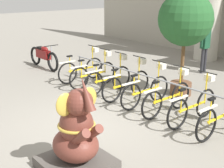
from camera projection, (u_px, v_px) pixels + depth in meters
ground_plane at (89, 125)px, 6.94m from camera, size 60.00×60.00×0.00m
bike_rack at (139, 78)px, 8.24m from camera, size 5.62×0.05×0.77m
bicycle_0 at (82, 68)px, 10.07m from camera, size 0.48×1.73×1.11m
bicycle_1 at (94, 73)px, 9.51m from camera, size 0.48×1.73×1.11m
bicycle_2 at (109, 78)px, 8.99m from camera, size 0.48×1.73×1.11m
bicycle_3 at (127, 83)px, 8.51m from camera, size 0.48×1.73×1.11m
bicycle_4 at (147, 90)px, 7.99m from camera, size 0.48×1.73×1.11m
bicycle_5 at (168, 97)px, 7.46m from camera, size 0.48×1.73×1.11m
bicycle_6 at (193, 105)px, 6.95m from camera, size 0.48×1.73×1.11m
bicycle_7 at (222, 115)px, 6.42m from camera, size 0.48×1.73×1.11m
elephant_statue at (77, 138)px, 5.11m from camera, size 1.08×1.08×1.70m
motorcycle at (44, 56)px, 11.63m from camera, size 2.05×0.55×0.95m
person_pedestrian at (205, 42)px, 10.81m from camera, size 0.24×0.47×1.81m
potted_tree at (185, 22)px, 8.28m from camera, size 1.47×1.47×2.87m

